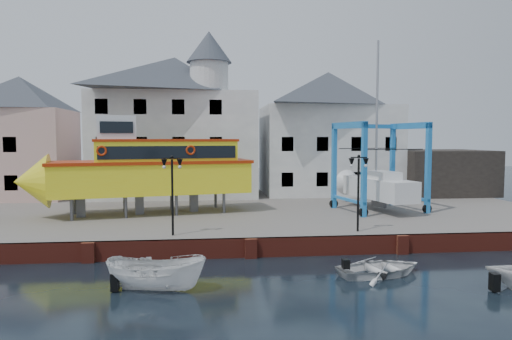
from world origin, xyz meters
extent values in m
plane|color=black|center=(0.00, 0.00, 0.00)|extent=(140.00, 140.00, 0.00)
cube|color=slate|center=(0.00, 11.00, 0.50)|extent=(44.00, 22.00, 1.00)
cube|color=maroon|center=(0.00, 0.12, 0.50)|extent=(44.00, 0.25, 1.00)
cube|color=maroon|center=(-8.00, -0.05, 0.50)|extent=(0.60, 0.36, 1.00)
cube|color=maroon|center=(0.00, -0.05, 0.50)|extent=(0.60, 0.36, 1.00)
cube|color=maroon|center=(8.00, -0.05, 0.50)|extent=(0.60, 0.36, 1.00)
cube|color=#D3A29D|center=(-18.00, 18.00, 4.75)|extent=(8.00, 7.00, 7.50)
pyramid|color=#34393E|center=(-18.00, 18.00, 9.90)|extent=(8.00, 7.00, 2.80)
cube|color=black|center=(-17.50, 14.54, 2.60)|extent=(1.00, 0.08, 1.20)
cube|color=black|center=(-17.50, 14.54, 5.60)|extent=(1.00, 0.08, 1.20)
cube|color=silver|center=(-5.00, 18.50, 5.50)|extent=(14.00, 8.00, 9.00)
pyramid|color=#34393E|center=(-5.00, 18.50, 11.60)|extent=(14.00, 8.00, 3.20)
cube|color=black|center=(-10.50, 14.54, 2.60)|extent=(1.00, 0.08, 1.20)
cube|color=black|center=(-7.50, 14.54, 2.60)|extent=(1.00, 0.08, 1.20)
cube|color=black|center=(-4.50, 14.54, 2.60)|extent=(1.00, 0.08, 1.20)
cube|color=black|center=(-1.50, 14.54, 2.60)|extent=(1.00, 0.08, 1.20)
cube|color=black|center=(-10.50, 14.54, 5.60)|extent=(1.00, 0.08, 1.20)
cube|color=black|center=(-7.50, 14.54, 5.60)|extent=(1.00, 0.08, 1.20)
cube|color=black|center=(-4.50, 14.54, 5.60)|extent=(1.00, 0.08, 1.20)
cube|color=black|center=(-1.50, 14.54, 5.60)|extent=(1.00, 0.08, 1.20)
cube|color=black|center=(-10.50, 14.54, 8.60)|extent=(1.00, 0.08, 1.20)
cube|color=black|center=(-7.50, 14.54, 8.60)|extent=(1.00, 0.08, 1.20)
cube|color=black|center=(-4.50, 14.54, 8.60)|extent=(1.00, 0.08, 1.20)
cube|color=black|center=(-1.50, 14.54, 8.60)|extent=(1.00, 0.08, 1.20)
cylinder|color=silver|center=(-2.00, 16.10, 11.20)|extent=(3.20, 3.20, 2.40)
cone|color=#34393E|center=(-2.00, 16.10, 13.70)|extent=(3.80, 3.80, 2.60)
cube|color=silver|center=(9.00, 19.00, 5.00)|extent=(12.00, 8.00, 8.00)
pyramid|color=#34393E|center=(9.00, 19.00, 10.60)|extent=(12.00, 8.00, 3.20)
cube|color=black|center=(4.50, 15.04, 2.60)|extent=(1.00, 0.08, 1.20)
cube|color=black|center=(7.50, 15.04, 2.60)|extent=(1.00, 0.08, 1.20)
cube|color=black|center=(10.50, 15.04, 2.60)|extent=(1.00, 0.08, 1.20)
cube|color=black|center=(13.50, 15.04, 2.60)|extent=(1.00, 0.08, 1.20)
cube|color=black|center=(4.50, 15.04, 5.60)|extent=(1.00, 0.08, 1.20)
cube|color=black|center=(7.50, 15.04, 5.60)|extent=(1.00, 0.08, 1.20)
cube|color=black|center=(10.50, 15.04, 5.60)|extent=(1.00, 0.08, 1.20)
cube|color=black|center=(13.50, 15.04, 5.60)|extent=(1.00, 0.08, 1.20)
cube|color=black|center=(19.00, 17.00, 3.00)|extent=(8.00, 7.00, 4.00)
cylinder|color=black|center=(-4.00, 1.20, 3.00)|extent=(0.12, 0.12, 4.00)
cube|color=black|center=(-4.00, 1.20, 5.05)|extent=(0.90, 0.06, 0.06)
sphere|color=black|center=(-4.00, 1.20, 5.12)|extent=(0.16, 0.16, 0.16)
cone|color=black|center=(-4.40, 1.20, 4.78)|extent=(0.32, 0.32, 0.45)
sphere|color=silver|center=(-4.40, 1.20, 4.60)|extent=(0.18, 0.18, 0.18)
cone|color=black|center=(-3.60, 1.20, 4.78)|extent=(0.32, 0.32, 0.45)
sphere|color=silver|center=(-3.60, 1.20, 4.60)|extent=(0.18, 0.18, 0.18)
cylinder|color=black|center=(6.00, 1.20, 3.00)|extent=(0.12, 0.12, 4.00)
cube|color=black|center=(6.00, 1.20, 5.05)|extent=(0.90, 0.06, 0.06)
sphere|color=black|center=(6.00, 1.20, 5.12)|extent=(0.16, 0.16, 0.16)
cone|color=black|center=(5.60, 1.20, 4.78)|extent=(0.32, 0.32, 0.45)
sphere|color=silver|center=(5.60, 1.20, 4.60)|extent=(0.18, 0.18, 0.18)
cone|color=black|center=(6.40, 1.20, 4.78)|extent=(0.32, 0.32, 0.45)
sphere|color=silver|center=(6.40, 1.20, 4.60)|extent=(0.18, 0.18, 0.18)
cylinder|color=#59595E|center=(-10.53, 6.11, 1.69)|extent=(0.24, 0.24, 1.38)
cylinder|color=#59595E|center=(-11.05, 8.63, 1.69)|extent=(0.24, 0.24, 1.38)
cylinder|color=#59595E|center=(-7.38, 6.76, 1.69)|extent=(0.24, 0.24, 1.38)
cylinder|color=#59595E|center=(-7.91, 9.28, 1.69)|extent=(0.24, 0.24, 1.38)
cylinder|color=#59595E|center=(-4.23, 7.42, 1.69)|extent=(0.24, 0.24, 1.38)
cylinder|color=#59595E|center=(-4.76, 9.94, 1.69)|extent=(0.24, 0.24, 1.38)
cylinder|color=#59595E|center=(-1.09, 8.07, 1.69)|extent=(0.24, 0.24, 1.38)
cylinder|color=#59595E|center=(-1.61, 10.59, 1.69)|extent=(0.24, 0.24, 1.38)
cube|color=#59595E|center=(-10.34, 7.46, 1.69)|extent=(0.63, 0.56, 1.38)
cube|color=#59595E|center=(-6.75, 8.21, 1.69)|extent=(0.63, 0.56, 1.38)
cube|color=#59595E|center=(-3.15, 8.96, 1.69)|extent=(0.63, 0.56, 1.38)
cube|color=yellow|center=(-5.85, 8.40, 3.39)|extent=(13.30, 6.03, 2.02)
cone|color=yellow|center=(-13.13, 6.88, 3.39)|extent=(2.69, 3.83, 3.49)
cube|color=#AD2A08|center=(-5.85, 8.40, 4.49)|extent=(13.60, 6.23, 0.20)
cube|color=yellow|center=(-4.95, 8.58, 5.13)|extent=(9.63, 4.93, 1.47)
cube|color=black|center=(-4.62, 7.03, 5.18)|extent=(8.65, 1.85, 0.83)
cube|color=black|center=(-5.27, 10.14, 5.18)|extent=(8.65, 1.85, 0.83)
cube|color=#AD2A08|center=(-4.95, 8.58, 5.95)|extent=(9.83, 5.05, 0.17)
cube|color=silver|center=(-8.09, 7.93, 6.70)|extent=(2.82, 2.82, 1.67)
cube|color=black|center=(-7.85, 6.73, 6.78)|extent=(1.98, 0.47, 0.73)
torus|color=#AD2A08|center=(-8.66, 6.14, 5.32)|extent=(0.66, 0.26, 0.64)
torus|color=#AD2A08|center=(-3.26, 7.26, 5.32)|extent=(0.66, 0.26, 0.64)
cube|color=blue|center=(7.83, 5.54, 4.06)|extent=(0.36, 0.36, 6.12)
cylinder|color=black|center=(7.83, 5.54, 1.31)|extent=(0.64, 0.34, 0.61)
cube|color=blue|center=(6.98, 9.52, 4.06)|extent=(0.36, 0.36, 6.12)
cylinder|color=black|center=(6.98, 9.52, 1.31)|extent=(0.64, 0.34, 0.61)
cube|color=blue|center=(12.66, 6.58, 4.06)|extent=(0.36, 0.36, 6.12)
cylinder|color=black|center=(12.66, 6.58, 1.31)|extent=(0.64, 0.34, 0.61)
cube|color=blue|center=(11.81, 10.56, 4.06)|extent=(0.36, 0.36, 6.12)
cylinder|color=black|center=(11.81, 10.56, 1.31)|extent=(0.64, 0.34, 0.61)
cube|color=blue|center=(7.40, 7.53, 6.97)|extent=(1.22, 4.34, 0.43)
cube|color=blue|center=(7.40, 7.53, 1.87)|extent=(1.13, 4.32, 0.18)
cube|color=blue|center=(12.23, 8.57, 6.97)|extent=(1.22, 4.34, 0.43)
cube|color=blue|center=(12.23, 8.57, 1.87)|extent=(1.13, 4.32, 0.18)
cube|color=blue|center=(9.39, 10.04, 6.97)|extent=(5.19, 1.40, 0.31)
cube|color=silver|center=(9.82, 8.05, 2.57)|extent=(3.34, 6.83, 1.40)
cone|color=silver|center=(9.00, 11.86, 2.57)|extent=(2.26, 1.79, 2.01)
cube|color=#59595E|center=(9.82, 8.05, 1.57)|extent=(0.54, 1.58, 0.61)
cube|color=silver|center=(9.91, 7.62, 3.54)|extent=(1.92, 2.86, 0.52)
cylinder|color=#99999E|center=(9.73, 8.48, 8.08)|extent=(0.19, 0.19, 9.62)
cube|color=black|center=(10.15, 6.51, 5.35)|extent=(4.57, 1.09, 0.05)
cube|color=black|center=(9.49, 9.59, 5.35)|extent=(4.57, 1.09, 0.05)
imported|color=silver|center=(-4.24, -4.55, 0.00)|extent=(4.36, 2.40, 1.59)
imported|color=silver|center=(5.50, -3.45, 0.00)|extent=(4.48, 3.61, 0.82)
camera|label=1|loc=(-2.11, -22.76, 6.09)|focal=32.00mm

